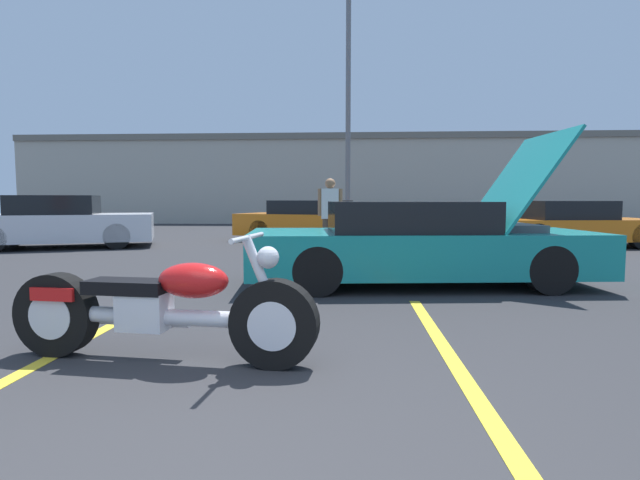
{
  "coord_description": "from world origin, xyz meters",
  "views": [
    {
      "loc": [
        0.67,
        -1.73,
        1.21
      ],
      "look_at": [
        0.38,
        3.23,
        0.8
      ],
      "focal_mm": 28.0,
      "sensor_mm": 36.0,
      "label": 1
    }
  ],
  "objects_px": {
    "parked_car_right_row": "(569,225)",
    "spectator_near_motorcycle": "(330,210)",
    "motorcycle": "(161,309)",
    "parked_car_mid_row": "(316,222)",
    "parked_car_left_row": "(62,223)",
    "light_pole": "(350,99)",
    "show_car_hood_open": "(421,244)"
  },
  "relations": [
    {
      "from": "parked_car_right_row",
      "to": "spectator_near_motorcycle",
      "type": "relative_size",
      "value": 2.69
    },
    {
      "from": "light_pole",
      "to": "motorcycle",
      "type": "height_order",
      "value": "light_pole"
    },
    {
      "from": "parked_car_mid_row",
      "to": "spectator_near_motorcycle",
      "type": "distance_m",
      "value": 3.9
    },
    {
      "from": "parked_car_mid_row",
      "to": "light_pole",
      "type": "bearing_deg",
      "value": 93.82
    },
    {
      "from": "parked_car_mid_row",
      "to": "motorcycle",
      "type": "bearing_deg",
      "value": -74.39
    },
    {
      "from": "light_pole",
      "to": "parked_car_left_row",
      "type": "distance_m",
      "value": 10.38
    },
    {
      "from": "parked_car_left_row",
      "to": "show_car_hood_open",
      "type": "bearing_deg",
      "value": -51.37
    },
    {
      "from": "light_pole",
      "to": "spectator_near_motorcycle",
      "type": "distance_m",
      "value": 8.66
    },
    {
      "from": "show_car_hood_open",
      "to": "spectator_near_motorcycle",
      "type": "distance_m",
      "value": 3.73
    },
    {
      "from": "light_pole",
      "to": "show_car_hood_open",
      "type": "xyz_separation_m",
      "value": [
        0.99,
        -11.19,
        -4.21
      ]
    },
    {
      "from": "motorcycle",
      "to": "parked_car_mid_row",
      "type": "bearing_deg",
      "value": 93.94
    },
    {
      "from": "parked_car_right_row",
      "to": "light_pole",
      "type": "bearing_deg",
      "value": 130.81
    },
    {
      "from": "motorcycle",
      "to": "spectator_near_motorcycle",
      "type": "relative_size",
      "value": 1.44
    },
    {
      "from": "motorcycle",
      "to": "parked_car_mid_row",
      "type": "xyz_separation_m",
      "value": [
        0.43,
        10.76,
        0.18
      ]
    },
    {
      "from": "parked_car_mid_row",
      "to": "parked_car_right_row",
      "type": "bearing_deg",
      "value": 7.42
    },
    {
      "from": "light_pole",
      "to": "parked_car_right_row",
      "type": "distance_m",
      "value": 8.71
    },
    {
      "from": "parked_car_left_row",
      "to": "parked_car_right_row",
      "type": "distance_m",
      "value": 12.84
    },
    {
      "from": "light_pole",
      "to": "show_car_hood_open",
      "type": "bearing_deg",
      "value": -84.93
    },
    {
      "from": "show_car_hood_open",
      "to": "parked_car_left_row",
      "type": "height_order",
      "value": "show_car_hood_open"
    },
    {
      "from": "parked_car_right_row",
      "to": "spectator_near_motorcycle",
      "type": "height_order",
      "value": "spectator_near_motorcycle"
    },
    {
      "from": "show_car_hood_open",
      "to": "spectator_near_motorcycle",
      "type": "relative_size",
      "value": 2.98
    },
    {
      "from": "parked_car_left_row",
      "to": "parked_car_mid_row",
      "type": "height_order",
      "value": "parked_car_left_row"
    },
    {
      "from": "light_pole",
      "to": "spectator_near_motorcycle",
      "type": "xyz_separation_m",
      "value": [
        -0.42,
        -7.76,
        -3.82
      ]
    },
    {
      "from": "show_car_hood_open",
      "to": "spectator_near_motorcycle",
      "type": "xyz_separation_m",
      "value": [
        -1.41,
        3.43,
        0.39
      ]
    },
    {
      "from": "light_pole",
      "to": "parked_car_right_row",
      "type": "bearing_deg",
      "value": -42.5
    },
    {
      "from": "spectator_near_motorcycle",
      "to": "parked_car_mid_row",
      "type": "bearing_deg",
      "value": 98.36
    },
    {
      "from": "parked_car_left_row",
      "to": "spectator_near_motorcycle",
      "type": "bearing_deg",
      "value": -32.91
    },
    {
      "from": "parked_car_mid_row",
      "to": "spectator_near_motorcycle",
      "type": "bearing_deg",
      "value": -63.73
    },
    {
      "from": "light_pole",
      "to": "spectator_near_motorcycle",
      "type": "height_order",
      "value": "light_pole"
    },
    {
      "from": "parked_car_right_row",
      "to": "spectator_near_motorcycle",
      "type": "bearing_deg",
      "value": -163.23
    },
    {
      "from": "motorcycle",
      "to": "light_pole",
      "type": "bearing_deg",
      "value": 90.73
    },
    {
      "from": "parked_car_left_row",
      "to": "parked_car_mid_row",
      "type": "distance_m",
      "value": 6.61
    }
  ]
}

